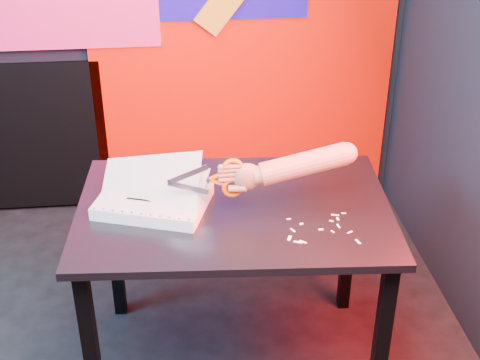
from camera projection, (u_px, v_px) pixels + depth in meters
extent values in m
cube|color=red|center=(243.00, 60.00, 3.51)|extent=(1.60, 0.02, 1.60)
cube|color=black|center=(91.00, 353.00, 2.33)|extent=(0.05, 0.05, 0.72)
cube|color=black|center=(114.00, 246.00, 2.88)|extent=(0.05, 0.05, 0.72)
cube|color=black|center=(381.00, 344.00, 2.36)|extent=(0.05, 0.05, 0.72)
cube|color=black|center=(348.00, 241.00, 2.92)|extent=(0.05, 0.05, 0.72)
cube|color=black|center=(234.00, 210.00, 2.44)|extent=(1.18, 0.83, 0.03)
cube|color=white|center=(154.00, 201.00, 2.42)|extent=(0.45, 0.39, 0.05)
cube|color=white|center=(153.00, 195.00, 2.41)|extent=(0.45, 0.38, 0.00)
cube|color=white|center=(153.00, 194.00, 2.41)|extent=(0.43, 0.37, 0.12)
cube|color=white|center=(150.00, 187.00, 2.41)|extent=(0.39, 0.33, 0.20)
cylinder|color=black|center=(94.00, 208.00, 2.33)|extent=(0.01, 0.01, 0.00)
cylinder|color=black|center=(103.00, 209.00, 2.33)|extent=(0.01, 0.01, 0.00)
cylinder|color=black|center=(113.00, 210.00, 2.32)|extent=(0.01, 0.01, 0.00)
cylinder|color=black|center=(122.00, 211.00, 2.31)|extent=(0.01, 0.01, 0.00)
cylinder|color=black|center=(131.00, 213.00, 2.31)|extent=(0.01, 0.01, 0.00)
cylinder|color=black|center=(141.00, 214.00, 2.30)|extent=(0.01, 0.01, 0.00)
cylinder|color=black|center=(150.00, 215.00, 2.29)|extent=(0.01, 0.01, 0.00)
cylinder|color=black|center=(160.00, 216.00, 2.29)|extent=(0.01, 0.01, 0.00)
cylinder|color=black|center=(170.00, 217.00, 2.28)|extent=(0.01, 0.01, 0.00)
cylinder|color=black|center=(179.00, 218.00, 2.27)|extent=(0.01, 0.01, 0.00)
cylinder|color=black|center=(189.00, 220.00, 2.27)|extent=(0.01, 0.01, 0.00)
cylinder|color=black|center=(121.00, 173.00, 2.55)|extent=(0.01, 0.01, 0.00)
cylinder|color=black|center=(130.00, 174.00, 2.54)|extent=(0.01, 0.01, 0.00)
cylinder|color=black|center=(138.00, 175.00, 2.54)|extent=(0.01, 0.01, 0.00)
cylinder|color=black|center=(147.00, 176.00, 2.53)|extent=(0.01, 0.01, 0.00)
cylinder|color=black|center=(155.00, 177.00, 2.52)|extent=(0.01, 0.01, 0.00)
cylinder|color=black|center=(164.00, 178.00, 2.52)|extent=(0.01, 0.01, 0.00)
cylinder|color=black|center=(173.00, 179.00, 2.51)|extent=(0.01, 0.01, 0.00)
cylinder|color=black|center=(182.00, 180.00, 2.50)|extent=(0.01, 0.01, 0.00)
cylinder|color=black|center=(191.00, 181.00, 2.50)|extent=(0.01, 0.01, 0.00)
cylinder|color=black|center=(199.00, 182.00, 2.49)|extent=(0.01, 0.01, 0.00)
cylinder|color=black|center=(208.00, 183.00, 2.49)|extent=(0.01, 0.01, 0.00)
cube|color=black|center=(134.00, 186.00, 2.47)|extent=(0.07, 0.03, 0.00)
cube|color=black|center=(161.00, 192.00, 2.43)|extent=(0.05, 0.03, 0.00)
cube|color=black|center=(139.00, 199.00, 2.38)|extent=(0.09, 0.04, 0.00)
cube|color=silver|center=(188.00, 175.00, 2.29)|extent=(0.15, 0.01, 0.07)
cube|color=silver|center=(188.00, 188.00, 2.32)|extent=(0.15, 0.01, 0.07)
cylinder|color=silver|center=(208.00, 180.00, 2.31)|extent=(0.02, 0.01, 0.02)
cube|color=#E95900|center=(215.00, 182.00, 2.32)|extent=(0.05, 0.01, 0.03)
cube|color=#E95900|center=(215.00, 177.00, 2.31)|extent=(0.05, 0.01, 0.03)
torus|color=#E95900|center=(232.00, 169.00, 2.31)|extent=(0.08, 0.02, 0.08)
torus|color=#E95900|center=(233.00, 187.00, 2.34)|extent=(0.08, 0.02, 0.08)
ellipsoid|color=#935C4C|center=(247.00, 177.00, 2.33)|extent=(0.10, 0.06, 0.10)
cylinder|color=#935C4C|center=(233.00, 179.00, 2.33)|extent=(0.08, 0.02, 0.02)
cylinder|color=#935C4C|center=(233.00, 174.00, 2.32)|extent=(0.07, 0.02, 0.02)
cylinder|color=#935C4C|center=(233.00, 170.00, 2.31)|extent=(0.07, 0.02, 0.02)
cylinder|color=#935C4C|center=(232.00, 166.00, 2.30)|extent=(0.06, 0.02, 0.02)
cylinder|color=#935C4C|center=(237.00, 189.00, 2.33)|extent=(0.07, 0.04, 0.03)
cylinder|color=#935C4C|center=(261.00, 175.00, 2.34)|extent=(0.06, 0.07, 0.07)
cylinder|color=#935C4C|center=(304.00, 164.00, 2.34)|extent=(0.32, 0.10, 0.14)
sphere|color=#935C4C|center=(346.00, 153.00, 2.34)|extent=(0.08, 0.08, 0.08)
cube|color=white|center=(335.00, 215.00, 2.38)|extent=(0.03, 0.01, 0.00)
cube|color=white|center=(303.00, 242.00, 2.23)|extent=(0.02, 0.02, 0.00)
cube|color=white|center=(321.00, 229.00, 2.30)|extent=(0.02, 0.01, 0.00)
cube|color=white|center=(338.00, 226.00, 2.32)|extent=(0.01, 0.02, 0.00)
cube|color=white|center=(344.00, 213.00, 2.39)|extent=(0.02, 0.01, 0.00)
cube|color=white|center=(289.00, 219.00, 2.36)|extent=(0.02, 0.01, 0.00)
cube|color=white|center=(333.00, 231.00, 2.29)|extent=(0.01, 0.02, 0.00)
cube|color=white|center=(293.00, 230.00, 2.29)|extent=(0.02, 0.02, 0.00)
cube|color=white|center=(350.00, 232.00, 2.28)|extent=(0.02, 0.01, 0.00)
cube|color=white|center=(358.00, 242.00, 2.23)|extent=(0.02, 0.03, 0.00)
cube|color=white|center=(298.00, 242.00, 2.23)|extent=(0.03, 0.02, 0.00)
cube|color=white|center=(338.00, 219.00, 2.36)|extent=(0.01, 0.02, 0.00)
cube|color=white|center=(331.00, 221.00, 2.34)|extent=(0.02, 0.01, 0.00)
cube|color=white|center=(301.00, 224.00, 2.33)|extent=(0.02, 0.01, 0.00)
cube|color=white|center=(289.00, 238.00, 2.25)|extent=(0.02, 0.03, 0.00)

